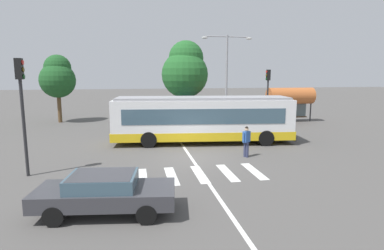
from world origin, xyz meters
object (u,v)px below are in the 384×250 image
foreground_sedan (105,191)px  twin_arm_street_lamp (227,68)px  parked_car_charcoal (133,112)px  parked_car_red (213,110)px  city_transit_bus (203,119)px  bus_stop_shelter (290,97)px  pedestrian_crossing_street (246,140)px  traffic_light_near_corner (22,99)px  traffic_light_far_corner (268,89)px  parked_car_blue (188,111)px  background_tree_left (58,77)px  background_tree_right (185,70)px  parked_car_silver (160,111)px

foreground_sedan → twin_arm_street_lamp: (9.65, 18.76, 4.29)m
parked_car_charcoal → parked_car_red: same height
city_transit_bus → bus_stop_shelter: 12.68m
pedestrian_crossing_street → parked_car_red: pedestrian_crossing_street is taller
pedestrian_crossing_street → bus_stop_shelter: bearing=53.6°
traffic_light_near_corner → traffic_light_far_corner: (16.12, 10.75, -0.20)m
pedestrian_crossing_street → parked_car_charcoal: 16.86m
parked_car_blue → traffic_light_near_corner: bearing=-120.8°
traffic_light_far_corner → twin_arm_street_lamp: bearing=128.8°
parked_car_red → traffic_light_far_corner: 7.48m
pedestrian_crossing_street → traffic_light_near_corner: size_ratio=0.33×
foreground_sedan → background_tree_left: 22.38m
parked_car_red → traffic_light_near_corner: bearing=-127.2°
city_transit_bus → pedestrian_crossing_street: bearing=-68.6°
traffic_light_far_corner → pedestrian_crossing_street: bearing=-119.3°
foreground_sedan → background_tree_left: background_tree_left is taller
parked_car_charcoal → parked_car_blue: same height
twin_arm_street_lamp → parked_car_red: bearing=99.7°
city_transit_bus → background_tree_right: bearing=85.6°
parked_car_charcoal → bus_stop_shelter: 15.32m
parked_car_blue → twin_arm_street_lamp: size_ratio=0.56×
parked_car_charcoal → parked_car_blue: size_ratio=1.03×
traffic_light_near_corner → pedestrian_crossing_street: bearing=7.0°
parked_car_charcoal → parked_car_red: bearing=-0.2°
parked_car_silver → traffic_light_near_corner: size_ratio=0.88×
parked_car_silver → traffic_light_near_corner: bearing=-112.9°
parked_car_silver → bus_stop_shelter: size_ratio=1.03×
city_transit_bus → background_tree_left: size_ratio=1.91×
parked_car_charcoal → bus_stop_shelter: size_ratio=1.06×
city_transit_bus → background_tree_right: (1.08, 13.89, 3.38)m
pedestrian_crossing_street → background_tree_right: (-0.50, 17.91, 4.00)m
foreground_sedan → bus_stop_shelter: 23.57m
parked_car_blue → traffic_light_far_corner: traffic_light_far_corner is taller
bus_stop_shelter → parked_car_red: bearing=147.6°
parked_car_silver → bus_stop_shelter: 12.94m
parked_car_charcoal → twin_arm_street_lamp: bearing=-18.7°
city_transit_bus → pedestrian_crossing_street: (1.58, -4.02, -0.62)m
bus_stop_shelter → background_tree_left: bearing=170.2°
traffic_light_near_corner → bus_stop_shelter: size_ratio=1.18×
city_transit_bus → traffic_light_far_corner: 8.90m
parked_car_silver → traffic_light_far_corner: traffic_light_far_corner is taller
background_tree_right → traffic_light_near_corner: bearing=-118.2°
background_tree_left → background_tree_right: size_ratio=0.78×
bus_stop_shelter → parked_car_silver: bearing=158.8°
traffic_light_far_corner → bus_stop_shelter: traffic_light_far_corner is taller
parked_car_silver → foreground_sedan: bearing=-99.3°
parked_car_blue → pedestrian_crossing_street: bearing=-88.2°
parked_car_blue → background_tree_left: background_tree_left is taller
parked_car_charcoal → parked_car_silver: size_ratio=1.03×
background_tree_left → traffic_light_far_corner: bearing=-17.9°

